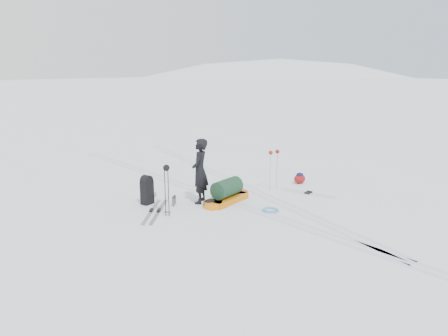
{
  "coord_description": "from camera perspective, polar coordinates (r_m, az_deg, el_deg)",
  "views": [
    {
      "loc": [
        -7.07,
        -8.76,
        3.7
      ],
      "look_at": [
        -0.15,
        0.29,
        0.95
      ],
      "focal_mm": 35.0,
      "sensor_mm": 36.0,
      "label": 1
    }
  ],
  "objects": [
    {
      "name": "expedition_rucksack",
      "position": [
        11.93,
        -9.96,
        -2.86
      ],
      "size": [
        0.72,
        0.73,
        0.8
      ],
      "rotation": [
        0.0,
        0.0,
        0.33
      ],
      "color": "black",
      "rests_on": "ground"
    },
    {
      "name": "small_daypack",
      "position": [
        13.95,
        9.85,
        -1.32
      ],
      "size": [
        0.41,
        0.32,
        0.34
      ],
      "rotation": [
        0.0,
        0.0,
        -0.04
      ],
      "color": "maroon",
      "rests_on": "ground"
    },
    {
      "name": "stuff_sack",
      "position": [
        11.5,
        -1.91,
        -4.62
      ],
      "size": [
        0.39,
        0.32,
        0.22
      ],
      "rotation": [
        0.0,
        0.0,
        0.13
      ],
      "color": "black",
      "rests_on": "ground"
    },
    {
      "name": "ground",
      "position": [
        11.85,
        1.43,
        -4.63
      ],
      "size": [
        200.0,
        200.0,
        0.0
      ],
      "primitive_type": "plane",
      "color": "white",
      "rests_on": "ground"
    },
    {
      "name": "snow_hill_backdrop",
      "position": [
        136.98,
        -0.42,
        -18.52
      ],
      "size": [
        359.5,
        192.0,
        162.45
      ],
      "color": "white",
      "rests_on": "ground"
    },
    {
      "name": "pulk_sled",
      "position": [
        11.87,
        0.38,
        -3.34
      ],
      "size": [
        1.76,
        0.93,
        0.65
      ],
      "rotation": [
        0.0,
        0.0,
        0.28
      ],
      "color": "orange",
      "rests_on": "ground"
    },
    {
      "name": "touring_skis_white",
      "position": [
        12.93,
        10.95,
        -3.26
      ],
      "size": [
        0.78,
        1.65,
        0.06
      ],
      "rotation": [
        0.0,
        0.0,
        -1.23
      ],
      "color": "silver",
      "rests_on": "ground"
    },
    {
      "name": "touring_skis_grey",
      "position": [
        11.32,
        -9.0,
        -5.61
      ],
      "size": [
        1.46,
        1.62,
        0.07
      ],
      "rotation": [
        0.0,
        0.0,
        0.86
      ],
      "color": "gray",
      "rests_on": "ground"
    },
    {
      "name": "skier",
      "position": [
        11.7,
        -3.17,
        -0.4
      ],
      "size": [
        0.76,
        0.74,
        1.76
      ],
      "primitive_type": "imported",
      "rotation": [
        0.0,
        0.0,
        3.86
      ],
      "color": "black",
      "rests_on": "ground"
    },
    {
      "name": "thermos_pair",
      "position": [
        11.74,
        -6.55,
        -4.26
      ],
      "size": [
        0.2,
        0.22,
        0.26
      ],
      "rotation": [
        0.0,
        0.0,
        0.05
      ],
      "color": "slate",
      "rests_on": "ground"
    },
    {
      "name": "ski_poles_black",
      "position": [
        10.69,
        -7.53,
        -0.8
      ],
      "size": [
        0.17,
        0.16,
        1.31
      ],
      "rotation": [
        0.0,
        0.0,
        0.31
      ],
      "color": "black",
      "rests_on": "ground"
    },
    {
      "name": "rope_coil",
      "position": [
        11.32,
        6.05,
        -5.45
      ],
      "size": [
        0.48,
        0.48,
        0.05
      ],
      "rotation": [
        0.0,
        0.0,
        -0.09
      ],
      "color": "#549ACC",
      "rests_on": "ground"
    },
    {
      "name": "ski_tracks",
      "position": [
        12.87,
        1.11,
        -3.13
      ],
      "size": [
        3.38,
        17.97,
        0.01
      ],
      "color": "silver",
      "rests_on": "ground"
    },
    {
      "name": "ski_poles_silver",
      "position": [
        12.93,
        6.54,
        1.48
      ],
      "size": [
        0.39,
        0.13,
        1.21
      ],
      "rotation": [
        0.0,
        0.0,
        0.15
      ],
      "color": "silver",
      "rests_on": "ground"
    }
  ]
}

